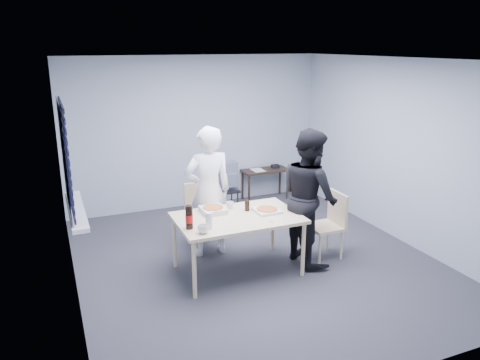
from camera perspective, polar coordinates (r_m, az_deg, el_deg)
name	(u,v)px	position (r m, az deg, el deg)	size (l,w,h in m)	color
room	(68,165)	(5.71, -20.24, 1.72)	(5.00, 5.00, 5.00)	#303035
dining_table	(238,221)	(5.78, -0.29, -5.00)	(1.52, 0.96, 0.74)	beige
chair_far	(201,210)	(6.67, -4.78, -3.62)	(0.42, 0.42, 0.89)	beige
chair_right	(330,220)	(6.38, 10.97, -4.82)	(0.42, 0.42, 0.89)	beige
person_white	(208,192)	(6.22, -3.87, -1.44)	(0.65, 0.42, 1.77)	white
person_black	(309,196)	(6.09, 8.42, -1.98)	(0.86, 0.47, 1.77)	black
side_table	(265,174)	(8.57, 3.08, 0.79)	(0.85, 0.38, 0.57)	#312319
stool	(227,195)	(7.70, -1.60, -1.89)	(0.35, 0.35, 0.48)	black
backpack	(227,176)	(7.59, -1.58, 0.47)	(0.33, 0.24, 0.46)	#575E66
pizza_box_a	(213,210)	(5.89, -3.30, -3.63)	(0.30, 0.30, 0.07)	silver
pizza_box_b	(267,210)	(5.91, 3.32, -3.69)	(0.31, 0.31, 0.04)	silver
mug_a	(203,229)	(5.27, -4.52, -5.98)	(0.12, 0.12, 0.10)	silver
mug_b	(230,205)	(6.00, -1.24, -3.10)	(0.10, 0.10, 0.09)	silver
cola_glass	(247,205)	(5.93, 0.88, -3.12)	(0.06, 0.06, 0.14)	black
soda_bottle	(189,218)	(5.38, -6.21, -4.57)	(0.09, 0.09, 0.28)	black
plastic_cups	(209,220)	(5.38, -3.82, -4.94)	(0.08, 0.08, 0.19)	silver
rubber_band	(272,222)	(5.59, 3.89, -5.13)	(0.06, 0.06, 0.00)	red
papers	(258,170)	(8.48, 2.18, 1.22)	(0.21, 0.28, 0.00)	white
black_box	(275,166)	(8.66, 4.32, 1.69)	(0.14, 0.10, 0.06)	black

